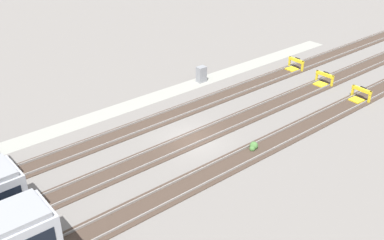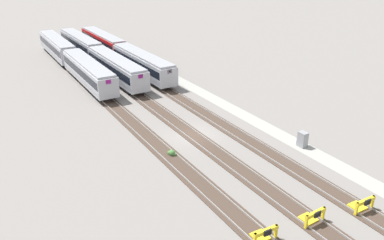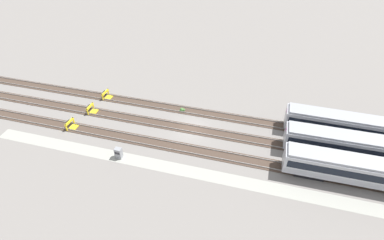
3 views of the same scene
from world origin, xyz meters
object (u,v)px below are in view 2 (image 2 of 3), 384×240
Objects in this scene: subway_car_front_row_rightmost at (88,72)px; bumper_stop_nearest_track at (362,205)px; subway_car_front_row_leftmost at (57,47)px; electrical_cabinet at (303,139)px; subway_car_front_row_left_inner at (142,64)px; weed_clump at (172,153)px; subway_car_front_row_right_inner at (116,68)px; bumper_stop_near_inner_track at (312,217)px; subway_car_front_row_centre at (81,44)px; subway_car_back_row_leftmost at (103,42)px; bumper_stop_middle_track at (263,235)px.

subway_car_front_row_rightmost reaches higher than bumper_stop_nearest_track.
subway_car_front_row_leftmost is 51.07m from electrical_cabinet.
subway_car_front_row_left_inner is 19.60× the size of weed_clump.
bumper_stop_near_inner_track is (-39.27, -0.03, -1.53)m from subway_car_front_row_right_inner.
subway_car_front_row_centre is at bearing -12.98° from subway_car_front_row_rightmost.
bumper_stop_near_inner_track is (-58.30, -4.35, -1.53)m from subway_car_front_row_leftmost.
subway_car_front_row_right_inner is at bearing 90.00° from subway_car_front_row_left_inner.
subway_car_front_row_right_inner is at bearing 0.04° from bumper_stop_near_inner_track.
subway_car_front_row_rightmost is at bearing 90.00° from subway_car_front_row_left_inner.
subway_car_back_row_leftmost is 58.89m from bumper_stop_nearest_track.
bumper_stop_near_inner_track is 14.70m from weed_clump.
bumper_stop_middle_track is at bearing 179.98° from subway_car_front_row_rightmost.
subway_car_front_row_rightmost reaches higher than bumper_stop_middle_track.
weed_clump is at bearing -1.42° from bumper_stop_middle_track.
electrical_cabinet is at bearing -21.74° from bumper_stop_nearest_track.
subway_car_back_row_leftmost is at bearing -8.62° from bumper_stop_middle_track.
subway_car_back_row_leftmost is 58.09m from bumper_stop_near_inner_track.
electrical_cabinet is 1.74× the size of weed_clump.
subway_car_back_row_leftmost is 8.97× the size of bumper_stop_middle_track.
subway_car_back_row_leftmost is (18.63, 0.01, 0.00)m from subway_car_front_row_left_inner.
subway_car_front_row_rightmost is 38.88m from bumper_stop_middle_track.
subway_car_front_row_centre reaches higher than weed_clump.
subway_car_front_row_left_inner is 26.55m from weed_clump.
electrical_cabinet reaches higher than weed_clump.
subway_car_front_row_right_inner is 39.12m from bumper_stop_middle_track.
bumper_stop_middle_track is 1.26× the size of electrical_cabinet.
subway_car_front_row_rightmost reaches higher than electrical_cabinet.
bumper_stop_near_inner_track is at bearing 77.52° from bumper_stop_nearest_track.
bumper_stop_middle_track is (-38.85, 8.72, -1.53)m from subway_car_front_row_left_inner.
electrical_cabinet is at bearing -56.26° from bumper_stop_middle_track.
bumper_stop_nearest_track is (-40.24, -8.69, -1.53)m from subway_car_front_row_rightmost.
subway_car_back_row_leftmost reaches higher than bumper_stop_near_inner_track.
subway_car_front_row_rightmost is 20.57m from subway_car_back_row_leftmost.
weed_clump is at bearing 28.95° from bumper_stop_nearest_track.
subway_car_front_row_centre is 1.00× the size of subway_car_front_row_right_inner.
subway_car_front_row_rightmost is at bearing 22.48° from electrical_cabinet.
bumper_stop_near_inner_track is at bearing 175.67° from subway_car_back_row_leftmost.
subway_car_front_row_right_inner is 19.60× the size of weed_clump.
subway_car_front_row_right_inner is 39.30m from bumper_stop_near_inner_track.
subway_car_front_row_left_inner is at bearing -155.33° from subway_car_front_row_leftmost.
subway_car_front_row_left_inner is 39.85m from bumper_stop_middle_track.
subway_car_front_row_leftmost is 19.03m from subway_car_front_row_rightmost.
subway_car_front_row_left_inner is (-19.03, -8.74, 0.00)m from subway_car_front_row_leftmost.
bumper_stop_nearest_track is at bearing 179.98° from subway_car_back_row_leftmost.
subway_car_back_row_leftmost is at bearing 4.53° from electrical_cabinet.
weed_clump is at bearing -179.53° from subway_car_front_row_leftmost.
subway_car_front_row_rightmost is at bearing 167.02° from subway_car_front_row_centre.
subway_car_front_row_centre and subway_car_front_row_rightmost have the same top height.
bumper_stop_nearest_track is at bearing -171.63° from subway_car_front_row_leftmost.
subway_car_front_row_right_inner is at bearing -6.32° from bumper_stop_middle_track.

